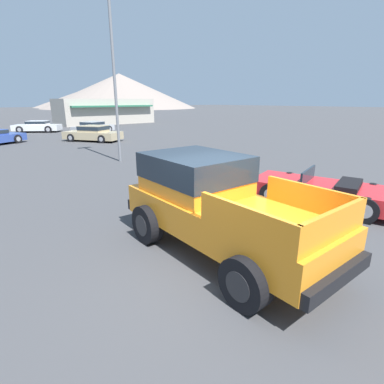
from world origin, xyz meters
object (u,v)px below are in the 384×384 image
Objects in this scene: orange_pickup_truck at (213,199)px; street_lamp_post at (112,50)px; parked_car_tan at (93,133)px; parked_car_silver at (93,127)px; parked_car_white at (37,126)px; red_convertible_car at (322,191)px.

street_lamp_post is at bearing 75.07° from orange_pickup_truck.
orange_pickup_truck reaches higher than parked_car_tan.
parked_car_silver is (7.90, 24.60, -0.53)m from orange_pickup_truck.
parked_car_silver is at bearing 71.75° from street_lamp_post.
street_lamp_post reaches higher than parked_car_white.
parked_car_white is 0.50× the size of street_lamp_post.
orange_pickup_truck is 19.73m from parked_car_tan.
parked_car_tan reaches higher than parked_car_silver.
red_convertible_car is 0.48× the size of street_lamp_post.
red_convertible_car is at bearing -143.90° from parked_car_white.
orange_pickup_truck reaches higher than parked_car_silver.
street_lamp_post is (-0.96, -19.23, 4.80)m from parked_car_white.
red_convertible_car is (4.50, -0.20, -0.68)m from orange_pickup_truck.
parked_car_tan is at bearing 75.13° from street_lamp_post.
red_convertible_car is 19.18m from parked_car_tan.
red_convertible_car is 0.99× the size of parked_car_silver.
parked_car_silver is at bearing 74.44° from orange_pickup_truck.
orange_pickup_truck is 1.13× the size of red_convertible_car.
orange_pickup_truck is at bearing 162.72° from red_convertible_car.
parked_car_tan is (0.97, 19.15, 0.18)m from red_convertible_car.
orange_pickup_truck is 4.56m from red_convertible_car.
parked_car_tan reaches higher than red_convertible_car.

